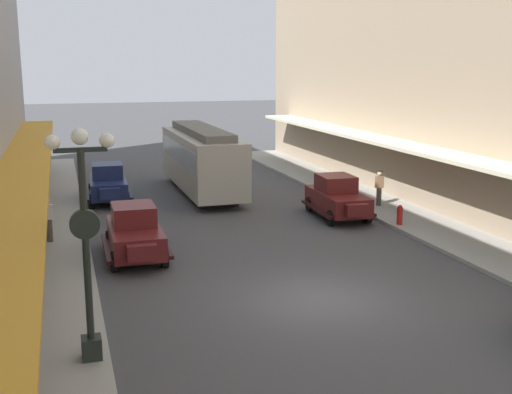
{
  "coord_description": "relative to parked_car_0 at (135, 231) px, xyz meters",
  "views": [
    {
      "loc": [
        -6.78,
        -15.87,
        6.59
      ],
      "look_at": [
        0.0,
        6.0,
        1.8
      ],
      "focal_mm": 44.41,
      "sensor_mm": 36.0,
      "label": 1
    }
  ],
  "objects": [
    {
      "name": "ground_plane",
      "position": [
        4.52,
        -5.63,
        -0.94
      ],
      "size": [
        200.0,
        200.0,
        0.0
      ],
      "primitive_type": "plane",
      "color": "#424244"
    },
    {
      "name": "lamp_post_with_clock",
      "position": [
        -1.88,
        -7.87,
        2.04
      ],
      "size": [
        1.42,
        0.44,
        5.16
      ],
      "color": "black",
      "rests_on": "sidewalk_left"
    },
    {
      "name": "streetcar",
      "position": [
        4.67,
        10.34,
        0.96
      ],
      "size": [
        2.53,
        9.6,
        3.46
      ],
      "color": "#ADA899",
      "rests_on": "ground"
    },
    {
      "name": "pedestrian_0",
      "position": [
        -2.87,
        2.46,
        0.05
      ],
      "size": [
        0.36,
        0.24,
        1.64
      ],
      "color": "#4C4238",
      "rests_on": "sidewalk_left"
    },
    {
      "name": "fire_hydrant",
      "position": [
        10.87,
        0.89,
        -0.38
      ],
      "size": [
        0.24,
        0.24,
        0.82
      ],
      "color": "#B21E19",
      "rests_on": "sidewalk_right"
    },
    {
      "name": "parked_car_0",
      "position": [
        0.0,
        0.0,
        0.0
      ],
      "size": [
        2.19,
        4.28,
        1.84
      ],
      "color": "#591919",
      "rests_on": "ground"
    },
    {
      "name": "sidewalk_left",
      "position": [
        -2.98,
        -5.63,
        -0.87
      ],
      "size": [
        3.0,
        60.0,
        0.15
      ],
      "primitive_type": "cube",
      "color": "#99968E",
      "rests_on": "ground"
    },
    {
      "name": "parked_car_3",
      "position": [
        -0.18,
        9.81,
        0.0
      ],
      "size": [
        2.25,
        4.3,
        1.84
      ],
      "color": "#19234C",
      "rests_on": "ground"
    },
    {
      "name": "parked_car_1",
      "position": [
        9.2,
        3.4,
        0.0
      ],
      "size": [
        2.31,
        4.32,
        1.84
      ],
      "color": "#591919",
      "rests_on": "ground"
    },
    {
      "name": "pedestrian_1",
      "position": [
        11.77,
        4.39,
        0.07
      ],
      "size": [
        0.36,
        0.28,
        1.67
      ],
      "color": "#4C4238",
      "rests_on": "sidewalk_right"
    }
  ]
}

